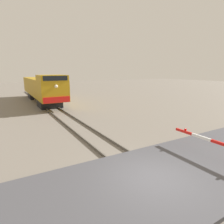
# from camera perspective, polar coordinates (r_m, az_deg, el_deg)

# --- Properties ---
(ground_plane) EXTENTS (160.00, 160.00, 0.00)m
(ground_plane) POSITION_cam_1_polar(r_m,az_deg,el_deg) (8.49, 12.29, -19.56)
(ground_plane) COLOR slate
(rail_track_left) EXTENTS (0.08, 80.00, 0.15)m
(rail_track_left) POSITION_cam_1_polar(r_m,az_deg,el_deg) (8.05, 8.26, -20.69)
(rail_track_left) COLOR #59544C
(rail_track_left) RESTS_ON ground_plane
(rail_track_right) EXTENTS (0.08, 80.00, 0.15)m
(rail_track_right) POSITION_cam_1_polar(r_m,az_deg,el_deg) (8.89, 15.92, -17.63)
(rail_track_right) COLOR #59544C
(rail_track_right) RESTS_ON ground_plane
(road_surface) EXTENTS (36.00, 5.35, 0.17)m
(road_surface) POSITION_cam_1_polar(r_m,az_deg,el_deg) (8.45, 12.32, -19.07)
(road_surface) COLOR #47474C
(road_surface) RESTS_ON ground_plane
(locomotive) EXTENTS (2.99, 16.97, 3.99)m
(locomotive) POSITION_cam_1_polar(r_m,az_deg,el_deg) (29.14, -20.13, 6.77)
(locomotive) COLOR black
(locomotive) RESTS_ON ground_plane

